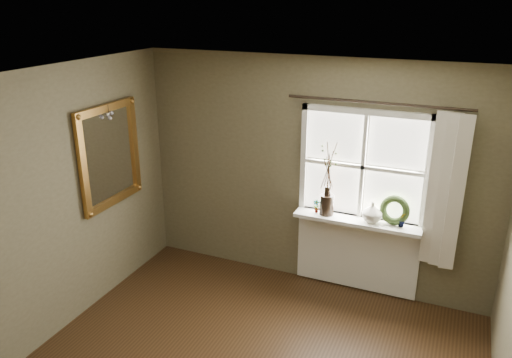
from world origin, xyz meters
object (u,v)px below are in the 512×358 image
at_px(cream_vase, 372,212).
at_px(gilt_mirror, 110,155).
at_px(wreath, 394,213).
at_px(dark_jug, 327,205).

height_order(cream_vase, gilt_mirror, gilt_mirror).
relative_size(wreath, gilt_mirror, 0.29).
bearing_deg(gilt_mirror, dark_jug, 21.37).
distance_m(wreath, gilt_mirror, 3.07).
relative_size(dark_jug, cream_vase, 1.01).
bearing_deg(cream_vase, gilt_mirror, -162.31).
xyz_separation_m(cream_vase, wreath, (0.22, 0.04, 0.01)).
bearing_deg(wreath, cream_vase, -160.60).
bearing_deg(gilt_mirror, wreath, 17.14).
bearing_deg(cream_vase, wreath, 10.30).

